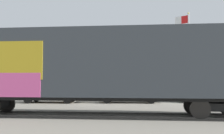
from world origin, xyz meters
name	(u,v)px	position (x,y,z in m)	size (l,w,h in m)	color
ground_plane	(121,115)	(0.00, 0.00, 0.00)	(260.00, 260.00, 0.00)	slate
track	(110,115)	(-0.55, -0.06, 0.04)	(59.96, 5.78, 0.08)	#4C4742
freight_car	(94,65)	(-1.35, 0.00, 2.50)	(16.46, 4.02, 4.41)	#33383D
flagpole	(186,44)	(6.38, 11.17, 5.15)	(1.19, 0.90, 8.20)	silver
hillside	(118,69)	(-0.03, 66.53, 5.28)	(149.30, 42.01, 15.21)	gray
parked_car_tan	(50,91)	(-5.44, 6.86, 0.87)	(4.44, 2.04, 1.69)	#9E8966
parked_car_white	(128,92)	(0.61, 6.90, 0.85)	(4.83, 1.96, 1.65)	silver
parked_car_green	(203,92)	(6.52, 7.24, 0.82)	(4.28, 2.32, 1.64)	#1E5933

